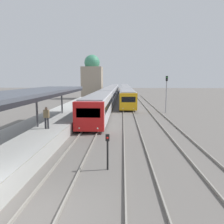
{
  "coord_description": "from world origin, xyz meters",
  "views": [
    {
      "loc": [
        2.89,
        -6.81,
        4.69
      ],
      "look_at": [
        1.88,
        14.33,
        1.55
      ],
      "focal_mm": 35.0,
      "sensor_mm": 36.0,
      "label": 1
    }
  ],
  "objects_px": {
    "train_near": "(110,93)",
    "person_on_platform": "(46,116)",
    "train_far": "(125,90)",
    "signal_mast_far": "(166,90)",
    "signal_post_near": "(108,148)"
  },
  "relations": [
    {
      "from": "person_on_platform",
      "to": "signal_mast_far",
      "type": "height_order",
      "value": "signal_mast_far"
    },
    {
      "from": "train_far",
      "to": "signal_mast_far",
      "type": "xyz_separation_m",
      "value": [
        5.31,
        -32.96,
        1.66
      ]
    },
    {
      "from": "train_near",
      "to": "signal_mast_far",
      "type": "distance_m",
      "value": 22.89
    },
    {
      "from": "train_far",
      "to": "signal_mast_far",
      "type": "distance_m",
      "value": 33.42
    },
    {
      "from": "person_on_platform",
      "to": "train_near",
      "type": "relative_size",
      "value": 0.02
    },
    {
      "from": "person_on_platform",
      "to": "train_near",
      "type": "distance_m",
      "value": 36.19
    },
    {
      "from": "signal_mast_far",
      "to": "person_on_platform",
      "type": "bearing_deg",
      "value": -128.24
    },
    {
      "from": "train_near",
      "to": "signal_post_near",
      "type": "bearing_deg",
      "value": -87.03
    },
    {
      "from": "train_far",
      "to": "signal_mast_far",
      "type": "bearing_deg",
      "value": -80.85
    },
    {
      "from": "person_on_platform",
      "to": "train_near",
      "type": "xyz_separation_m",
      "value": [
        2.84,
        36.07,
        -0.3
      ]
    },
    {
      "from": "train_far",
      "to": "signal_mast_far",
      "type": "height_order",
      "value": "signal_mast_far"
    },
    {
      "from": "train_near",
      "to": "signal_post_near",
      "type": "distance_m",
      "value": 41.27
    },
    {
      "from": "train_near",
      "to": "signal_post_near",
      "type": "height_order",
      "value": "train_near"
    },
    {
      "from": "train_near",
      "to": "person_on_platform",
      "type": "bearing_deg",
      "value": -94.51
    },
    {
      "from": "train_far",
      "to": "signal_post_near",
      "type": "xyz_separation_m",
      "value": [
        -1.62,
        -53.21,
        -0.42
      ]
    }
  ]
}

